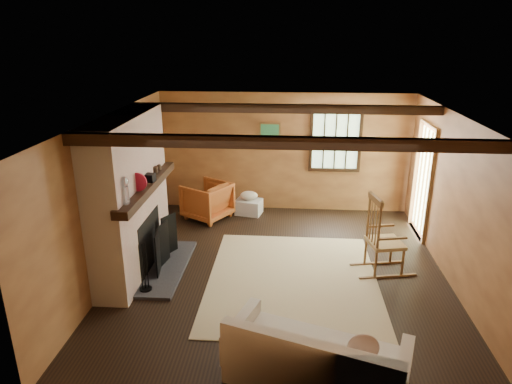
# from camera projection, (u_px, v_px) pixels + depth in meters

# --- Properties ---
(ground) EXTENTS (5.50, 5.50, 0.00)m
(ground) POSITION_uv_depth(u_px,v_px,m) (280.00, 273.00, 7.00)
(ground) COLOR black
(ground) RESTS_ON ground
(room_envelope) EXTENTS (5.02, 5.52, 2.44)m
(room_envelope) POSITION_uv_depth(u_px,v_px,m) (297.00, 167.00, 6.69)
(room_envelope) COLOR #B0713E
(room_envelope) RESTS_ON ground
(fireplace) EXTENTS (1.02, 2.30, 2.40)m
(fireplace) POSITION_uv_depth(u_px,v_px,m) (132.00, 202.00, 6.80)
(fireplace) COLOR #A0433E
(fireplace) RESTS_ON ground
(rug) EXTENTS (2.50, 3.00, 0.01)m
(rug) POSITION_uv_depth(u_px,v_px,m) (293.00, 280.00, 6.80)
(rug) COLOR tan
(rug) RESTS_ON ground
(rocking_chair) EXTENTS (0.98, 0.64, 1.24)m
(rocking_chair) POSITION_uv_depth(u_px,v_px,m) (382.00, 240.00, 6.90)
(rocking_chair) COLOR tan
(rocking_chair) RESTS_ON ground
(sofa) EXTENTS (2.01, 1.36, 0.75)m
(sofa) POSITION_uv_depth(u_px,v_px,m) (315.00, 364.00, 4.70)
(sofa) COLOR beige
(sofa) RESTS_ON ground
(firewood_pile) EXTENTS (0.59, 0.11, 0.21)m
(firewood_pile) POSITION_uv_depth(u_px,v_px,m) (194.00, 205.00, 9.45)
(firewood_pile) COLOR brown
(firewood_pile) RESTS_ON ground
(laundry_basket) EXTENTS (0.57, 0.48, 0.30)m
(laundry_basket) POSITION_uv_depth(u_px,v_px,m) (249.00, 207.00, 9.25)
(laundry_basket) COLOR silver
(laundry_basket) RESTS_ON ground
(basket_pillow) EXTENTS (0.40, 0.34, 0.18)m
(basket_pillow) POSITION_uv_depth(u_px,v_px,m) (249.00, 196.00, 9.17)
(basket_pillow) COLOR beige
(basket_pillow) RESTS_ON laundry_basket
(armchair) EXTENTS (1.09, 1.08, 0.73)m
(armchair) POSITION_uv_depth(u_px,v_px,m) (207.00, 201.00, 8.97)
(armchair) COLOR #BF6026
(armchair) RESTS_ON ground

